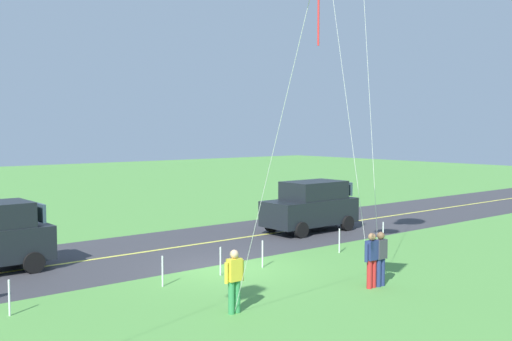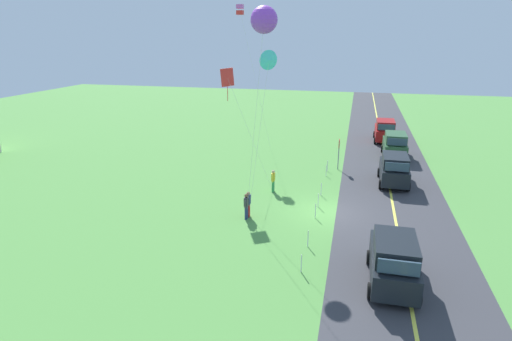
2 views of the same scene
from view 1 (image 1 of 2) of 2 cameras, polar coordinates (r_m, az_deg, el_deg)
ground_plane at (r=20.09m, az=-2.97°, el=-9.36°), size 120.00×120.00×0.10m
asphalt_road at (r=23.35m, az=-8.87°, el=-7.39°), size 120.00×7.00×0.00m
road_centre_stripe at (r=23.35m, az=-8.87°, el=-7.38°), size 120.00×0.16×0.00m
car_parked_west_near at (r=27.02m, az=5.23°, el=-3.33°), size 4.40×2.12×2.24m
person_adult_near at (r=18.04m, az=11.70°, el=-8.01°), size 0.58×0.22×1.60m
person_adult_companion at (r=15.16m, az=-2.07°, el=-10.23°), size 0.58×0.22×1.60m
person_child_watcher at (r=17.79m, az=10.89°, el=-8.16°), size 0.58×0.22×1.60m
fence_post_0 at (r=24.50m, az=11.94°, el=-5.82°), size 0.05×0.05×0.90m
fence_post_1 at (r=22.60m, az=7.89°, el=-6.60°), size 0.05×0.05×0.90m
fence_post_2 at (r=20.07m, az=0.62°, el=-7.91°), size 0.05×0.05×0.90m
fence_post_3 at (r=19.04m, az=-3.39°, el=-8.57°), size 0.05×0.05×0.90m
fence_post_4 at (r=17.92m, az=-8.84°, el=-9.41°), size 0.05×0.05×0.90m
fence_post_5 at (r=16.23m, az=-22.32°, el=-11.08°), size 0.05×0.05×0.90m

